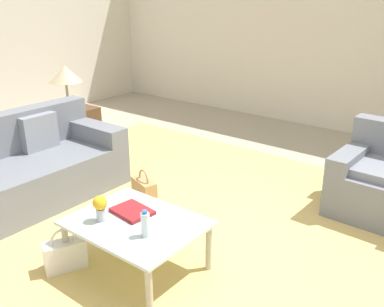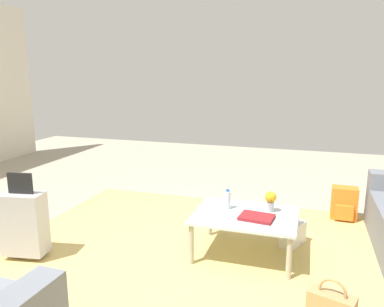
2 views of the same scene
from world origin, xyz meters
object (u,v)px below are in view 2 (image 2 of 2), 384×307
coffee_table (245,219)px  water_bottle (227,200)px  coffee_table_book (257,217)px  flower_vase (271,200)px  handbag_white (293,234)px  backpack_orange (344,204)px  suitcase_silver (24,223)px

coffee_table → water_bottle: size_ratio=4.83×
coffee_table_book → flower_vase: flower_vase is taller
coffee_table_book → handbag_white: (-0.33, -0.43, -0.31)m
water_bottle → coffee_table: bearing=153.4°
coffee_table_book → backpack_orange: bearing=-115.9°
flower_vase → backpack_orange: (-0.78, -1.14, -0.35)m
backpack_orange → coffee_table_book: bearing=57.3°
water_bottle → handbag_white: bearing=-158.8°
coffee_table_book → suitcase_silver: bearing=23.1°
coffee_table_book → coffee_table: bearing=-26.9°
coffee_table → handbag_white: coffee_table is taller
coffee_table_book → suitcase_silver: suitcase_silver is taller
flower_vase → coffee_table: bearing=34.3°
coffee_table → backpack_orange: bearing=-127.8°
backpack_orange → flower_vase: bearing=55.6°
coffee_table_book → handbag_white: size_ratio=0.86×
coffee_table → coffee_table_book: size_ratio=3.19×
coffee_table → handbag_white: (-0.45, -0.35, -0.24)m
water_bottle → flower_vase: (-0.42, -0.05, 0.03)m
coffee_table → backpack_orange: coffee_table is taller
coffee_table → water_bottle: 0.27m
water_bottle → handbag_white: water_bottle is taller
flower_vase → handbag_white: bearing=-138.4°
backpack_orange → coffee_table: bearing=52.2°
coffee_table → water_bottle: (0.20, -0.10, 0.14)m
water_bottle → backpack_orange: water_bottle is taller
coffee_table_book → suitcase_silver: 2.21m
coffee_table_book → backpack_orange: 1.65m
water_bottle → suitcase_silver: suitcase_silver is taller
coffee_table_book → handbag_white: bearing=-120.3°
water_bottle → flower_vase: bearing=-173.2°
flower_vase → backpack_orange: size_ratio=0.51×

